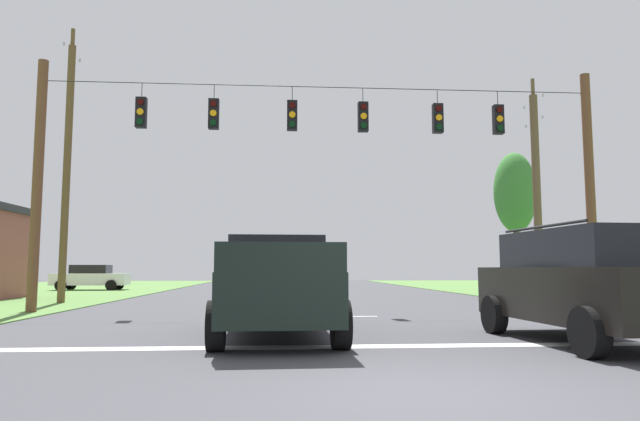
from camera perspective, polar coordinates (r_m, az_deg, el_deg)
ground_plane at (r=6.37m, az=9.65°, el=-17.57°), size 120.00×120.00×0.00m
stop_bar_stripe at (r=9.86m, az=4.51°, el=-13.39°), size 15.05×0.45×0.01m
lane_dash_0 at (r=15.78m, az=1.16°, el=-10.55°), size 2.50×0.15×0.01m
lane_dash_1 at (r=21.79m, az=-0.34°, el=-9.25°), size 2.50×0.15×0.01m
lane_dash_2 at (r=29.14m, az=-1.33°, el=-8.38°), size 2.50×0.15×0.01m
lane_dash_3 at (r=35.42m, az=-1.84°, el=-7.93°), size 2.50×0.15×0.01m
lane_dash_4 at (r=45.74m, az=-2.38°, el=-7.45°), size 2.50×0.15×0.01m
overhead_signal_span at (r=17.85m, az=0.43°, el=4.23°), size 17.58×0.31×7.67m
pickup_truck at (r=11.23m, az=-4.37°, el=-7.53°), size 2.40×5.45×1.95m
suv_black at (r=11.17m, az=25.05°, el=-6.54°), size 2.41×4.89×2.05m
distant_car_crossing_white at (r=37.01m, az=-21.94°, el=-6.20°), size 4.36×2.14×1.52m
distant_car_oncoming at (r=29.88m, az=19.84°, el=-6.47°), size 2.04×4.31×1.52m
utility_pole_mid_right at (r=25.95m, az=20.86°, el=1.86°), size 0.34×1.90×9.51m
utility_pole_near_left at (r=23.98m, az=-23.99°, el=4.02°), size 0.28×1.81×10.70m
tree_roadside_right at (r=36.01m, az=18.92°, el=1.63°), size 2.48×2.48×8.25m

